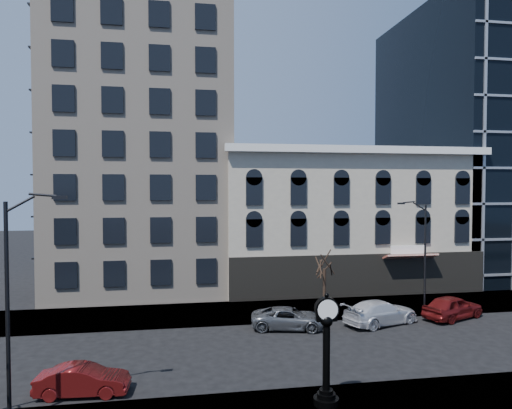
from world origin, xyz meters
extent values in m
plane|color=black|center=(0.00, 0.00, 0.00)|extent=(160.00, 160.00, 0.00)
cube|color=gray|center=(0.00, 8.00, 0.06)|extent=(160.00, 6.00, 0.12)
cube|color=beige|center=(-6.00, 19.00, 19.00)|extent=(15.00, 15.00, 38.00)
cube|color=#C0B59E|center=(12.00, 16.00, 6.00)|extent=(22.00, 10.00, 12.00)
cube|color=white|center=(12.00, 10.80, 12.20)|extent=(22.60, 0.80, 0.60)
cube|color=black|center=(12.00, 10.95, 1.80)|extent=(22.00, 0.30, 3.60)
cube|color=maroon|center=(16.00, 10.40, 3.40)|extent=(4.50, 1.18, 0.55)
cube|color=black|center=(32.00, 21.00, 14.00)|extent=(20.00, 20.00, 28.00)
cylinder|color=black|center=(3.14, -6.75, 0.26)|extent=(1.05, 1.05, 0.29)
cylinder|color=black|center=(3.14, -6.75, 0.50)|extent=(0.76, 0.76, 0.19)
cylinder|color=black|center=(3.14, -6.75, 0.67)|extent=(0.57, 0.57, 0.15)
cylinder|color=black|center=(3.14, -6.75, 2.12)|extent=(0.31, 0.31, 2.77)
sphere|color=black|center=(3.14, -6.75, 3.60)|extent=(0.53, 0.53, 0.53)
cube|color=black|center=(3.14, -6.75, 3.70)|extent=(0.87, 0.24, 0.24)
cylinder|color=black|center=(3.14, -6.75, 4.08)|extent=(1.00, 0.34, 0.99)
cylinder|color=white|center=(3.14, -6.91, 4.08)|extent=(0.84, 0.05, 0.84)
cylinder|color=white|center=(3.14, -6.59, 4.08)|extent=(0.84, 0.05, 0.84)
sphere|color=black|center=(3.14, -6.75, 4.65)|extent=(0.19, 0.19, 0.19)
cylinder|color=black|center=(-9.25, -6.00, 4.32)|extent=(0.16, 0.16, 8.40)
cube|color=black|center=(-7.40, -5.85, 8.67)|extent=(0.55, 0.26, 0.14)
cylinder|color=black|center=(14.80, 6.00, 3.97)|extent=(0.14, 0.14, 7.69)
cylinder|color=black|center=(14.80, 6.00, 0.30)|extent=(0.32, 0.32, 0.36)
cube|color=black|center=(13.10, 6.02, 7.95)|extent=(0.49, 0.20, 0.13)
cylinder|color=#322319|center=(7.74, 7.68, 1.60)|extent=(0.23, 0.23, 2.95)
imported|color=maroon|center=(-6.98, -3.92, 0.65)|extent=(4.02, 1.62, 1.30)
imported|color=#595B60|center=(4.12, 3.77, 0.67)|extent=(5.21, 3.21, 1.35)
imported|color=silver|center=(10.36, 3.76, 0.78)|extent=(5.81, 3.84, 1.57)
imported|color=maroon|center=(15.82, 4.11, 0.81)|extent=(5.14, 3.59, 1.63)
camera|label=1|loc=(-2.74, -24.49, 9.01)|focal=32.00mm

